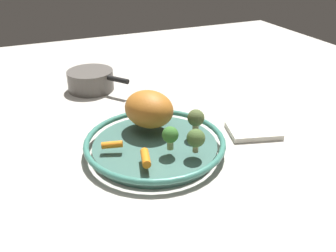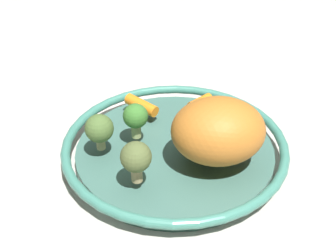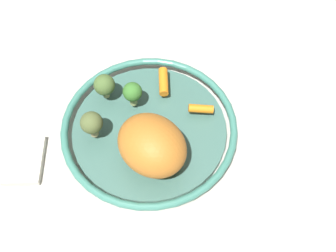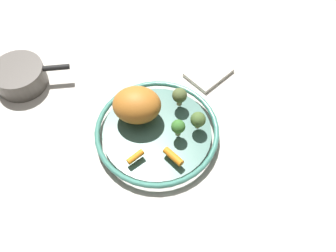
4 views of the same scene
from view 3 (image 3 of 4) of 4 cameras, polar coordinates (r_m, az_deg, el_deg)
The scene contains 9 objects.
ground_plane at distance 0.80m, azimuth -2.51°, elevation -1.09°, with size 2.16×2.16×0.00m, color #B7B2A8.
serving_bowl at distance 0.79m, azimuth -2.56°, elevation -0.41°, with size 0.33×0.33×0.03m.
roast_chicken_piece at distance 0.70m, azimuth -2.20°, elevation -2.63°, with size 0.13×0.11×0.09m, color #B76B26.
baby_carrot_back at distance 0.78m, azimuth 4.63°, elevation 2.13°, with size 0.02×0.02×0.05m, color orange.
baby_carrot_center at distance 0.82m, azimuth -0.62°, elevation 6.10°, with size 0.02×0.02×0.06m, color orange.
broccoli_floret_small at distance 0.79m, azimuth -8.69°, elevation 5.55°, with size 0.04×0.04×0.05m.
broccoli_floret_large at distance 0.77m, azimuth -4.88°, elevation 4.60°, with size 0.04×0.04×0.05m.
broccoli_floret_edge at distance 0.74m, azimuth -10.40°, elevation 0.37°, with size 0.04×0.04×0.06m.
dish_towel at distance 0.82m, azimuth -21.01°, elevation -4.48°, with size 0.13×0.10×0.01m, color silver.
Camera 3 is at (-0.09, -0.40, 0.69)m, focal length 44.54 mm.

